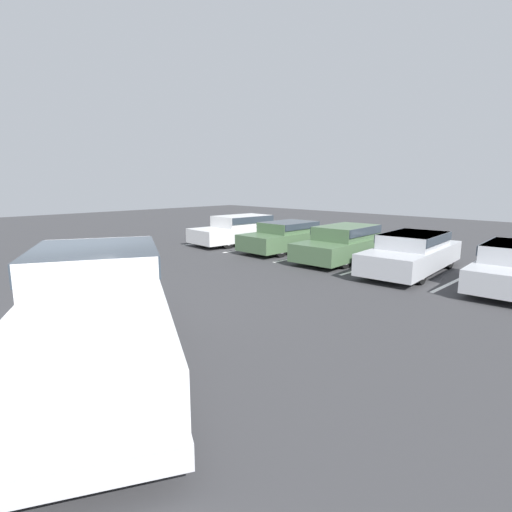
# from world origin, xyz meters

# --- Properties ---
(ground_plane) EXTENTS (60.00, 60.00, 0.00)m
(ground_plane) POSITION_xyz_m (0.00, 0.00, 0.00)
(ground_plane) COLOR #38383A
(stall_stripe_a) EXTENTS (0.12, 4.26, 0.01)m
(stall_stripe_a) POSITION_xyz_m (-7.75, 9.76, 0.00)
(stall_stripe_a) COLOR white
(stall_stripe_a) RESTS_ON ground_plane
(stall_stripe_b) EXTENTS (0.12, 4.26, 0.01)m
(stall_stripe_b) POSITION_xyz_m (-4.98, 9.76, 0.00)
(stall_stripe_b) COLOR white
(stall_stripe_b) RESTS_ON ground_plane
(stall_stripe_c) EXTENTS (0.12, 4.26, 0.01)m
(stall_stripe_c) POSITION_xyz_m (-2.21, 9.76, 0.00)
(stall_stripe_c) COLOR white
(stall_stripe_c) RESTS_ON ground_plane
(stall_stripe_d) EXTENTS (0.12, 4.26, 0.01)m
(stall_stripe_d) POSITION_xyz_m (0.57, 9.76, 0.00)
(stall_stripe_d) COLOR white
(stall_stripe_d) RESTS_ON ground_plane
(stall_stripe_e) EXTENTS (0.12, 4.26, 0.01)m
(stall_stripe_e) POSITION_xyz_m (3.34, 9.76, 0.00)
(stall_stripe_e) COLOR white
(stall_stripe_e) RESTS_ON ground_plane
(pickup_truck) EXTENTS (6.40, 4.59, 1.82)m
(pickup_truck) POSITION_xyz_m (1.35, -0.23, 0.91)
(pickup_truck) COLOR silver
(pickup_truck) RESTS_ON ground_plane
(parked_sedan_a) EXTENTS (2.07, 4.89, 1.29)m
(parked_sedan_a) POSITION_xyz_m (-6.36, 9.91, 0.68)
(parked_sedan_a) COLOR silver
(parked_sedan_a) RESTS_ON ground_plane
(parked_sedan_b) EXTENTS (1.73, 4.24, 1.20)m
(parked_sedan_b) POSITION_xyz_m (-3.46, 9.82, 0.64)
(parked_sedan_b) COLOR #4C6B47
(parked_sedan_b) RESTS_ON ground_plane
(parked_sedan_c) EXTENTS (1.97, 4.70, 1.25)m
(parked_sedan_c) POSITION_xyz_m (-0.71, 9.87, 0.66)
(parked_sedan_c) COLOR #4C6B47
(parked_sedan_c) RESTS_ON ground_plane
(parked_sedan_d) EXTENTS (2.08, 4.88, 1.24)m
(parked_sedan_d) POSITION_xyz_m (1.91, 9.63, 0.66)
(parked_sedan_d) COLOR #B7BABF
(parked_sedan_d) RESTS_ON ground_plane
(wheel_stop_curb) EXTENTS (1.63, 0.20, 0.14)m
(wheel_stop_curb) POSITION_xyz_m (-1.97, 12.24, 0.07)
(wheel_stop_curb) COLOR #B7B2A8
(wheel_stop_curb) RESTS_ON ground_plane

